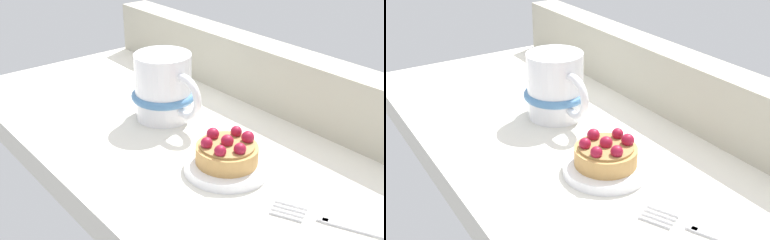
% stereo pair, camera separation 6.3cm
% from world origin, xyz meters
% --- Properties ---
extents(ground_plane, '(0.85, 0.38, 0.04)m').
position_xyz_m(ground_plane, '(0.00, 0.00, -0.02)').
color(ground_plane, silver).
extents(window_rail_back, '(0.84, 0.05, 0.09)m').
position_xyz_m(window_rail_back, '(0.00, 0.16, 0.05)').
color(window_rail_back, '#B2AD99').
rests_on(window_rail_back, ground_plane).
extents(dessert_plate, '(0.10, 0.10, 0.01)m').
position_xyz_m(dessert_plate, '(0.06, -0.02, 0.01)').
color(dessert_plate, white).
rests_on(dessert_plate, ground_plane).
extents(raspberry_tart, '(0.07, 0.07, 0.04)m').
position_xyz_m(raspberry_tart, '(0.06, -0.02, 0.03)').
color(raspberry_tart, tan).
rests_on(raspberry_tart, dessert_plate).
extents(coffee_mug, '(0.13, 0.09, 0.10)m').
position_xyz_m(coffee_mug, '(-0.10, 0.01, 0.05)').
color(coffee_mug, white).
rests_on(coffee_mug, ground_plane).
extents(dessert_fork, '(0.17, 0.09, 0.01)m').
position_xyz_m(dessert_fork, '(0.22, 0.00, 0.00)').
color(dessert_fork, silver).
rests_on(dessert_fork, ground_plane).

